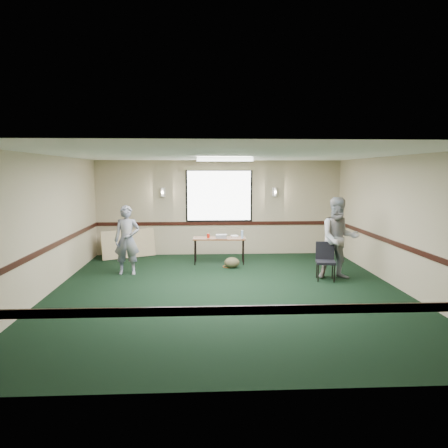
{
  "coord_description": "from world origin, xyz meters",
  "views": [
    {
      "loc": [
        -0.51,
        -8.48,
        2.36
      ],
      "look_at": [
        0.0,
        1.3,
        1.2
      ],
      "focal_mm": 35.0,
      "sensor_mm": 36.0,
      "label": 1
    }
  ],
  "objects_px": {
    "person_left": "(127,240)",
    "person_right": "(339,238)",
    "conference_chair": "(325,258)",
    "folding_table": "(219,240)",
    "projector": "(221,236)"
  },
  "relations": [
    {
      "from": "person_left",
      "to": "person_right",
      "type": "relative_size",
      "value": 0.88
    },
    {
      "from": "person_left",
      "to": "person_right",
      "type": "distance_m",
      "value": 4.81
    },
    {
      "from": "projector",
      "to": "conference_chair",
      "type": "height_order",
      "value": "conference_chair"
    },
    {
      "from": "folding_table",
      "to": "projector",
      "type": "distance_m",
      "value": 0.12
    },
    {
      "from": "folding_table",
      "to": "projector",
      "type": "xyz_separation_m",
      "value": [
        0.05,
        -0.06,
        0.1
      ]
    },
    {
      "from": "conference_chair",
      "to": "person_left",
      "type": "distance_m",
      "value": 4.53
    },
    {
      "from": "conference_chair",
      "to": "projector",
      "type": "bearing_deg",
      "value": 151.3
    },
    {
      "from": "folding_table",
      "to": "person_right",
      "type": "bearing_deg",
      "value": -31.9
    },
    {
      "from": "conference_chair",
      "to": "person_right",
      "type": "distance_m",
      "value": 0.53
    },
    {
      "from": "folding_table",
      "to": "projector",
      "type": "relative_size",
      "value": 4.95
    },
    {
      "from": "folding_table",
      "to": "conference_chair",
      "type": "bearing_deg",
      "value": -36.21
    },
    {
      "from": "person_left",
      "to": "conference_chair",
      "type": "bearing_deg",
      "value": -9.45
    },
    {
      "from": "conference_chair",
      "to": "person_right",
      "type": "xyz_separation_m",
      "value": [
        0.31,
        0.05,
        0.42
      ]
    },
    {
      "from": "projector",
      "to": "person_right",
      "type": "xyz_separation_m",
      "value": [
        2.53,
        -1.71,
        0.19
      ]
    },
    {
      "from": "conference_chair",
      "to": "person_left",
      "type": "relative_size",
      "value": 0.52
    }
  ]
}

